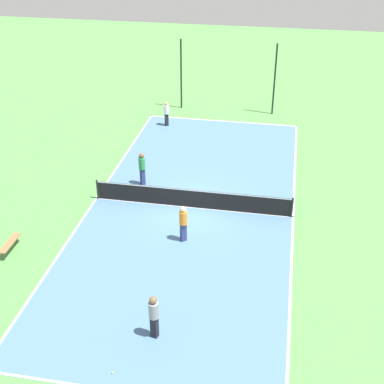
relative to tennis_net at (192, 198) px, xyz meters
The scene contains 12 objects.
ground_plane 0.56m from the tennis_net, ahead, with size 80.00×80.00×0.00m, color #518E47.
court_surface 0.55m from the tennis_net, ahead, with size 10.10×23.00×0.02m.
tennis_net is the anchor object (origin of this frame).
bench 8.77m from the tennis_net, 145.02° to the right, with size 0.36×1.55×0.45m.
player_near_white 10.66m from the tennis_net, 109.60° to the left, with size 0.49×0.49×1.67m.
player_center_orange 2.93m from the tennis_net, 87.31° to the right, with size 0.51×0.51×1.78m.
player_baseline_gray 8.91m from the tennis_net, 88.15° to the right, with size 0.45×0.45×1.81m.
player_far_green 3.60m from the tennis_net, 148.38° to the left, with size 0.51×0.51×1.85m.
tennis_ball_left_sideline 10.81m from the tennis_net, 93.60° to the right, with size 0.07×0.07×0.07m, color #CCE033.
tennis_ball_near_net 4.18m from the tennis_net, 97.33° to the left, with size 0.07×0.07×0.07m, color #CCE033.
fence_post_back_left 14.00m from the tennis_net, 103.59° to the left, with size 0.12×0.12×4.93m.
fence_post_back_right 14.00m from the tennis_net, 76.41° to the left, with size 0.12×0.12×4.93m.
Camera 1 is at (4.12, -22.39, 14.00)m, focal length 50.00 mm.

